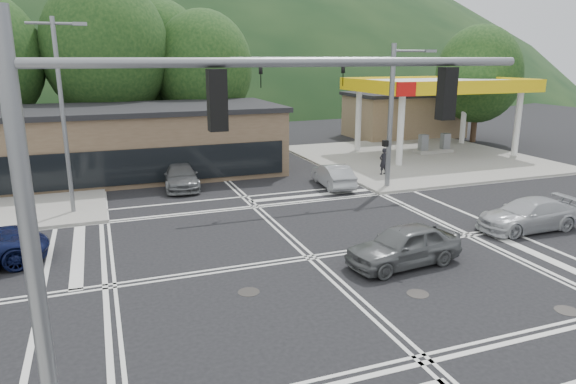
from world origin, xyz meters
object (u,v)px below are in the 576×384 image
object	(u,v)px
car_grey_center	(404,245)
car_northbound	(181,176)
car_queue_a	(333,175)
car_silver_east	(528,215)
pedestrian	(383,161)
car_queue_b	(265,160)

from	to	relation	value
car_grey_center	car_northbound	xyz separation A→B (m)	(-5.70, 14.27, -0.07)
car_grey_center	car_queue_a	distance (m)	11.65
car_silver_east	car_queue_a	distance (m)	10.91
car_grey_center	car_silver_east	distance (m)	7.37
car_northbound	pedestrian	world-z (taller)	pedestrian
car_queue_b	pedestrian	size ratio (longest dim) A/B	2.42
car_queue_b	pedestrian	bearing A→B (deg)	149.38
pedestrian	car_northbound	bearing A→B (deg)	-22.98
pedestrian	car_queue_a	bearing A→B (deg)	2.00
car_grey_center	car_queue_a	xyz separation A→B (m)	(2.57, 11.36, -0.07)
car_queue_a	car_queue_b	size ratio (longest dim) A/B	1.01
car_grey_center	car_northbound	world-z (taller)	car_grey_center
car_silver_east	car_queue_a	size ratio (longest dim) A/B	1.14
car_northbound	pedestrian	xyz separation A→B (m)	(12.31, -1.66, 0.31)
car_queue_b	car_northbound	xyz separation A→B (m)	(-6.00, -2.72, -0.01)
car_queue_a	pedestrian	size ratio (longest dim) A/B	2.44
car_grey_center	car_silver_east	bearing A→B (deg)	95.37
car_grey_center	car_queue_b	world-z (taller)	car_grey_center
car_grey_center	car_queue_a	bearing A→B (deg)	160.96
car_silver_east	car_queue_b	size ratio (longest dim) A/B	1.15
car_silver_east	car_queue_a	xyz separation A→B (m)	(-4.65, 9.87, -0.00)
car_northbound	car_queue_a	bearing A→B (deg)	-14.68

